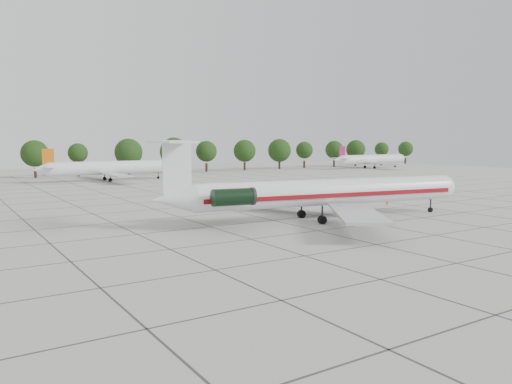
% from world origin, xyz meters
% --- Properties ---
extents(ground, '(260.00, 260.00, 0.00)m').
position_xyz_m(ground, '(0.00, 0.00, 0.00)').
color(ground, '#ABABA4').
rests_on(ground, ground).
extents(apron_joints, '(170.00, 170.00, 0.02)m').
position_xyz_m(apron_joints, '(0.00, 15.00, 0.01)').
color(apron_joints, '#383838').
rests_on(apron_joints, ground).
extents(main_airliner, '(38.61, 30.15, 9.11)m').
position_xyz_m(main_airliner, '(4.07, -2.77, 3.22)').
color(main_airliner, silver).
rests_on(main_airliner, ground).
extents(ground_crew, '(0.76, 0.66, 1.75)m').
position_xyz_m(ground_crew, '(20.44, 1.63, 0.87)').
color(ground_crew, orange).
rests_on(ground_crew, ground).
extents(bg_airliner_c, '(28.24, 27.20, 7.40)m').
position_xyz_m(bg_airliner_c, '(1.33, 66.70, 2.91)').
color(bg_airliner_c, silver).
rests_on(bg_airliner_c, ground).
extents(bg_airliner_e, '(28.24, 27.20, 7.40)m').
position_xyz_m(bg_airliner_e, '(90.01, 72.27, 2.91)').
color(bg_airliner_e, silver).
rests_on(bg_airliner_e, ground).
extents(tree_line, '(249.86, 8.44, 10.22)m').
position_xyz_m(tree_line, '(-11.68, 85.00, 5.98)').
color(tree_line, '#332114').
rests_on(tree_line, ground).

